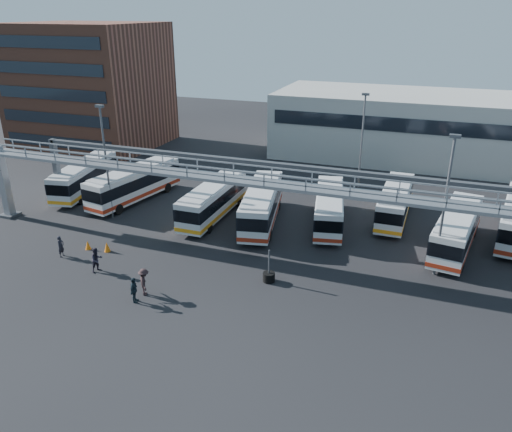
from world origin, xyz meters
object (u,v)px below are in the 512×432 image
(light_pole_back, at_px, (362,139))
(pedestrian_c, at_px, (144,282))
(bus_0, at_px, (85,176))
(pedestrian_b, at_px, (97,260))
(light_pole_mid, at_px, (445,200))
(bus_1, at_px, (134,183))
(pedestrian_a, at_px, (61,246))
(bus_5, at_px, (329,207))
(pedestrian_d, at_px, (134,290))
(bus_6, at_px, (395,201))
(cone_right, at_px, (107,247))
(light_pole_left, at_px, (106,157))
(tire_stack, at_px, (269,276))
(bus_4, at_px, (262,204))
(bus_7, at_px, (457,229))
(bus_3, at_px, (213,199))
(cone_left, at_px, (88,245))

(light_pole_back, relative_size, pedestrian_c, 5.37)
(bus_0, height_order, pedestrian_b, bus_0)
(bus_0, bearing_deg, light_pole_mid, -19.85)
(pedestrian_b, distance_m, pedestrian_c, 5.18)
(bus_1, relative_size, pedestrian_a, 6.57)
(bus_5, height_order, pedestrian_d, bus_5)
(bus_6, height_order, cone_right, bus_6)
(cone_right, bearing_deg, light_pole_left, 121.83)
(pedestrian_b, xyz_separation_m, tire_stack, (12.13, 2.91, -0.52))
(bus_0, relative_size, bus_4, 0.96)
(bus_7, xyz_separation_m, pedestrian_a, (-28.33, -11.75, -0.91))
(light_pole_back, bearing_deg, cone_right, -129.03)
(bus_0, distance_m, bus_6, 30.89)
(light_pole_left, distance_m, light_pole_back, 24.41)
(bus_6, bearing_deg, bus_7, -41.82)
(pedestrian_b, bearing_deg, bus_4, -12.49)
(bus_4, relative_size, cone_right, 14.25)
(bus_1, xyz_separation_m, pedestrian_a, (1.38, -12.39, -0.99))
(bus_3, bearing_deg, light_pole_left, -160.08)
(bus_7, distance_m, pedestrian_a, 30.68)
(tire_stack, bearing_deg, bus_1, 149.14)
(light_pole_mid, relative_size, bus_6, 1.02)
(bus_3, bearing_deg, light_pole_mid, -12.33)
(bus_0, distance_m, pedestrian_b, 17.87)
(bus_0, bearing_deg, bus_6, -3.42)
(bus_0, distance_m, cone_right, 14.88)
(bus_0, xyz_separation_m, tire_stack, (23.65, -10.73, -1.34))
(bus_1, height_order, bus_3, bus_1)
(bus_4, distance_m, bus_7, 16.06)
(bus_4, xyz_separation_m, bus_7, (16.06, 0.35, -0.07))
(bus_5, bearing_deg, bus_6, 20.97)
(bus_6, height_order, pedestrian_a, bus_6)
(pedestrian_a, bearing_deg, bus_6, -59.49)
(cone_left, relative_size, cone_right, 0.90)
(cone_left, distance_m, cone_right, 1.68)
(bus_4, distance_m, cone_left, 14.85)
(bus_0, relative_size, bus_6, 1.07)
(bus_5, relative_size, cone_left, 14.44)
(light_pole_left, xyz_separation_m, tire_stack, (17.17, -6.05, -5.32))
(light_pole_back, height_order, bus_3, light_pole_back)
(bus_7, bearing_deg, pedestrian_a, -148.42)
(bus_4, distance_m, bus_5, 5.89)
(light_pole_mid, bearing_deg, pedestrian_b, -160.88)
(bus_5, xyz_separation_m, pedestrian_b, (-13.86, -14.10, -0.75))
(bus_0, xyz_separation_m, pedestrian_c, (16.45, -15.21, -0.81))
(tire_stack, bearing_deg, cone_left, -179.34)
(bus_1, distance_m, pedestrian_d, 19.03)
(pedestrian_a, relative_size, pedestrian_c, 0.90)
(cone_left, bearing_deg, bus_6, 33.65)
(cone_right, bearing_deg, bus_5, 36.42)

